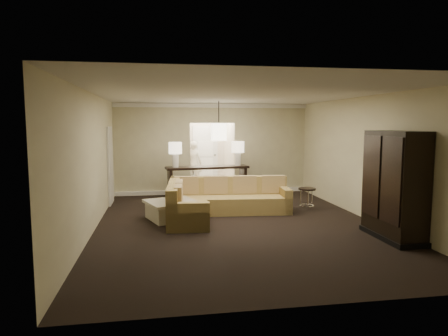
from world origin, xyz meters
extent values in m
plane|color=black|center=(0.00, 0.00, 0.00)|extent=(8.00, 8.00, 0.00)
cube|color=beige|center=(0.00, 4.00, 1.40)|extent=(6.00, 0.04, 2.80)
cube|color=beige|center=(0.00, -4.00, 1.40)|extent=(6.00, 0.04, 2.80)
cube|color=beige|center=(-3.00, 0.00, 1.40)|extent=(0.04, 8.00, 2.80)
cube|color=beige|center=(3.00, 0.00, 1.40)|extent=(0.04, 8.00, 2.80)
cube|color=silver|center=(0.00, 0.00, 2.80)|extent=(6.00, 8.00, 0.02)
cube|color=white|center=(0.00, 3.95, 2.73)|extent=(6.00, 0.10, 0.12)
cube|color=white|center=(0.00, 3.95, 0.06)|extent=(6.00, 0.10, 0.12)
cube|color=silver|center=(-2.97, 2.80, 1.05)|extent=(0.05, 0.90, 2.10)
cube|color=silver|center=(0.00, 5.00, 0.00)|extent=(1.40, 2.00, 0.01)
cube|color=beige|center=(-0.70, 5.00, 1.40)|extent=(0.04, 2.00, 2.80)
cube|color=beige|center=(0.70, 5.00, 1.40)|extent=(0.04, 2.00, 2.80)
cube|color=beige|center=(0.00, 6.00, 1.40)|extent=(1.40, 0.04, 2.80)
cube|color=silver|center=(0.00, 5.97, 1.05)|extent=(0.90, 0.05, 2.10)
cube|color=brown|center=(0.04, 1.16, 0.20)|extent=(2.98, 1.12, 0.41)
cube|color=brown|center=(-1.07, 0.13, 0.20)|extent=(0.99, 1.43, 0.41)
cube|color=brown|center=(0.07, 1.48, 0.63)|extent=(2.93, 0.48, 0.45)
cube|color=brown|center=(-1.35, 0.64, 0.63)|extent=(0.43, 2.35, 0.45)
cube|color=brown|center=(1.40, 1.05, 0.30)|extent=(0.27, 0.89, 0.60)
cube|color=brown|center=(-1.12, -0.45, 0.30)|extent=(0.89, 0.27, 0.60)
cube|color=tan|center=(-1.00, 1.52, 0.65)|extent=(0.61, 0.21, 0.45)
cube|color=tan|center=(-0.27, 1.46, 0.65)|extent=(0.61, 0.21, 0.45)
cube|color=tan|center=(0.45, 1.40, 0.65)|extent=(0.61, 0.21, 0.45)
cube|color=tan|center=(1.18, 1.34, 0.65)|extent=(0.61, 0.21, 0.45)
cube|color=tan|center=(-1.22, 0.73, 0.65)|extent=(0.20, 0.59, 0.45)
cube|color=tan|center=(-1.28, 0.05, 0.65)|extent=(0.20, 0.59, 0.45)
cube|color=silver|center=(-1.40, 0.70, 0.18)|extent=(1.21, 1.21, 0.36)
cube|color=silver|center=(-1.40, 0.70, 0.39)|extent=(1.34, 1.34, 0.06)
cube|color=black|center=(-1.43, 0.63, 0.43)|extent=(0.11, 0.18, 0.02)
cube|color=beige|center=(-1.31, 0.90, 0.43)|extent=(0.32, 0.38, 0.01)
cube|color=black|center=(-0.26, 3.20, 0.90)|extent=(2.47, 0.82, 0.07)
cube|color=black|center=(-1.36, 3.08, 0.44)|extent=(0.14, 0.50, 0.88)
cube|color=black|center=(0.83, 3.32, 0.44)|extent=(0.14, 0.50, 0.88)
cube|color=black|center=(-0.26, 3.20, 0.13)|extent=(2.36, 0.75, 0.04)
cube|color=black|center=(2.70, -1.54, 1.02)|extent=(0.56, 1.36, 2.04)
cube|color=black|center=(2.41, -1.88, 1.17)|extent=(0.03, 0.60, 1.56)
cube|color=black|center=(2.41, -1.20, 1.17)|extent=(0.03, 0.60, 1.56)
cube|color=black|center=(2.70, -1.54, 0.05)|extent=(0.60, 1.42, 0.10)
cylinder|color=black|center=(2.04, 1.20, 0.53)|extent=(0.44, 0.44, 0.04)
torus|color=silver|center=(2.04, 1.20, 0.10)|extent=(0.36, 0.36, 0.02)
cylinder|color=silver|center=(2.20, 1.26, 0.26)|extent=(0.02, 0.02, 0.52)
cylinder|color=silver|center=(1.91, 1.31, 0.26)|extent=(0.02, 0.02, 0.52)
cylinder|color=silver|center=(2.01, 1.03, 0.26)|extent=(0.02, 0.02, 0.52)
cylinder|color=white|center=(-1.20, 3.09, 1.13)|extent=(0.18, 0.18, 0.39)
cylinder|color=#FFE6BF|center=(-1.20, 3.09, 1.49)|extent=(0.37, 0.37, 0.33)
cylinder|color=white|center=(0.67, 3.31, 1.13)|extent=(0.18, 0.18, 0.39)
cylinder|color=#FFE6BF|center=(0.67, 3.31, 1.49)|extent=(0.37, 0.37, 0.33)
cylinder|color=black|center=(0.00, 2.70, 2.50)|extent=(0.02, 0.02, 0.60)
cube|color=#FFEFC6|center=(0.00, 2.70, 1.95)|extent=(0.38, 0.38, 0.48)
imported|color=beige|center=(-0.45, 5.60, 0.88)|extent=(0.74, 0.63, 1.75)
camera|label=1|loc=(-1.69, -8.33, 2.17)|focal=32.00mm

